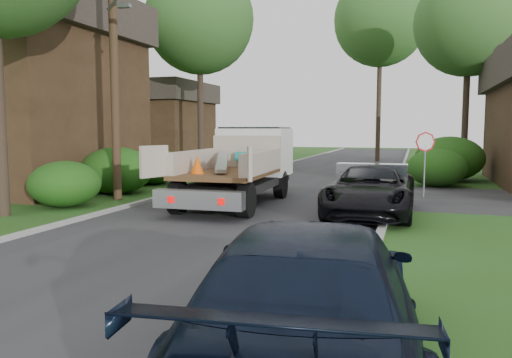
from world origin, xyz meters
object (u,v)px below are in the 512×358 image
at_px(stop_sign, 425,150).
at_px(black_pickup, 370,190).
at_px(tree_center_far, 381,20).
at_px(house_left_far, 153,122).
at_px(utility_pole, 114,56).
at_px(tree_right_far, 469,22).
at_px(house_left_near, 12,90).
at_px(tree_left_back, 62,13).
at_px(tree_left_far, 200,20).
at_px(flatbed_truck, 245,161).
at_px(navy_suv, 310,293).

relative_size(stop_sign, black_pickup, 0.46).
bearing_deg(tree_center_far, house_left_far, -152.70).
bearing_deg(house_left_far, black_pickup, -45.66).
distance_m(tree_center_far, black_pickup, 27.52).
xyz_separation_m(utility_pole, tree_center_far, (7.48, 25.02, 5.81)).
bearing_deg(tree_center_far, tree_right_far, -61.19).
distance_m(house_left_near, tree_left_back, 7.88).
distance_m(utility_pole, tree_left_far, 12.77).
height_order(house_left_near, tree_left_far, tree_left_far).
relative_size(stop_sign, house_left_far, 0.33).
height_order(tree_right_far, black_pickup, tree_right_far).
relative_size(tree_left_back, flatbed_truck, 1.70).
bearing_deg(tree_left_far, house_left_far, 140.19).
bearing_deg(navy_suv, tree_left_back, -52.55).
xyz_separation_m(tree_right_far, tree_left_back, (-21.50, -7.00, 0.50)).
bearing_deg(flatbed_truck, tree_right_far, 56.92).
relative_size(black_pickup, navy_suv, 0.97).
relative_size(stop_sign, house_left_near, 0.26).
height_order(tree_left_back, navy_suv, tree_left_back).
distance_m(tree_left_back, flatbed_truck, 16.53).
distance_m(house_left_near, tree_left_far, 11.93).
relative_size(flatbed_truck, black_pickup, 1.32).
bearing_deg(tree_left_back, black_pickup, -25.78).
height_order(utility_pole, house_left_far, utility_pole).
xyz_separation_m(tree_center_far, flatbed_truck, (-2.96, -23.81, -9.54)).
height_order(tree_left_far, tree_right_far, tree_left_far).
height_order(house_left_near, flatbed_truck, house_left_near).
distance_m(house_left_near, black_pickup, 16.19).
height_order(tree_left_far, tree_left_back, tree_left_far).
xyz_separation_m(tree_left_back, flatbed_truck, (13.04, -6.81, -7.53)).
distance_m(house_left_near, navy_suv, 20.45).
height_order(tree_center_far, flatbed_truck, tree_center_far).
bearing_deg(house_left_near, stop_sign, 6.63).
bearing_deg(flatbed_truck, tree_left_far, 119.58).
bearing_deg(utility_pole, tree_left_back, 136.74).
relative_size(house_left_near, tree_center_far, 0.67).
distance_m(house_left_near, tree_right_far, 23.81).
height_order(tree_left_back, black_pickup, tree_left_back).
distance_m(house_left_far, tree_left_far, 9.81).
xyz_separation_m(utility_pole, house_left_near, (-6.52, 2.02, -0.89)).
distance_m(stop_sign, navy_suv, 14.61).
bearing_deg(house_left_far, stop_sign, -34.81).
distance_m(tree_left_back, black_pickup, 21.21).
bearing_deg(tree_center_far, utility_pole, -106.65).
bearing_deg(tree_left_back, stop_sign, -11.77).
distance_m(tree_right_far, tree_center_far, 11.68).
bearing_deg(house_left_far, tree_right_far, -5.44).
xyz_separation_m(house_left_near, house_left_far, (-1.50, 15.00, -1.23)).
bearing_deg(tree_right_far, navy_suv, -98.25).
bearing_deg(navy_suv, flatbed_truck, -74.28).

